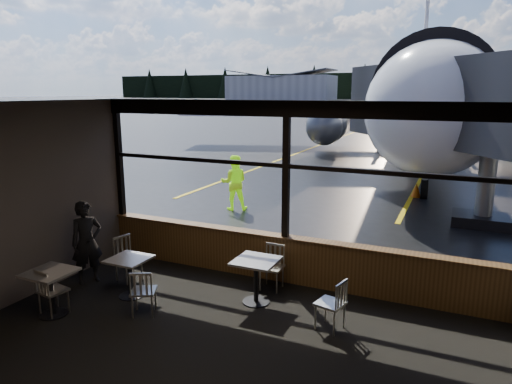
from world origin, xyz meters
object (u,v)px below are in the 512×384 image
Objects in this scene: passenger at (87,242)px; chair_near_e at (330,304)px; cafe_table_left at (52,293)px; chair_left_s at (53,291)px; chair_mid_s at (144,292)px; chair_near_n at (272,268)px; cafe_table_mid at (130,277)px; chair_mid_w at (128,259)px; ground_crew at (234,182)px; cone_nose at (416,190)px; cafe_table_near at (256,281)px; jet_bridge at (490,136)px; airliner at (427,54)px.

chair_near_e is at bearing -58.36° from passenger.
chair_left_s is (-0.00, 0.03, 0.03)m from cafe_table_left.
passenger reaches higher than chair_mid_s.
chair_near_n is 3.59m from passenger.
cafe_table_mid is 1.32m from cafe_table_left.
chair_mid_w is (-1.15, 1.02, 0.04)m from chair_mid_s.
ground_crew is (-1.79, 6.84, 0.45)m from chair_mid_s.
ground_crew is 3.53× the size of cone_nose.
chair_mid_w is 1.65m from chair_left_s.
chair_mid_s reaches higher than cone_nose.
passenger is (-0.44, 1.29, 0.42)m from cafe_table_left.
cafe_table_near is 1.09× the size of cafe_table_mid.
jet_bridge is at bearing -123.33° from chair_near_n.
chair_near_e is 1.03× the size of chair_mid_s.
passenger reaches higher than chair_near_n.
chair_mid_s is 1.54m from chair_mid_w.
chair_left_s is (-6.63, -8.36, -2.10)m from jet_bridge.
chair_mid_w is 0.55× the size of passenger.
chair_mid_s is (-2.36, -23.45, -5.33)m from airliner.
ground_crew reaches higher than passenger.
jet_bridge is 13.49× the size of chair_near_n.
airliner is at bearing 90.62° from chair_left_s.
chair_mid_s is (0.65, -0.46, 0.04)m from cafe_table_mid.
chair_mid_s is (-1.56, -1.80, -0.02)m from chair_near_n.
chair_mid_s is 0.99× the size of chair_left_s.
cafe_table_left is at bearing -104.28° from airliner.
cafe_table_mid is 2.59m from chair_near_n.
chair_left_s reaches higher than cafe_table_near.
jet_bridge is at bearing -58.99° from cone_nose.
airliner is 22.93m from cafe_table_near.
cafe_table_left is at bearing 8.65° from chair_mid_w.
cafe_table_left is 7.51m from ground_crew.
jet_bridge reaches higher than cafe_table_near.
airliner is at bearing 87.87° from cafe_table_near.
cafe_table_left is at bearing 121.97° from chair_near_e.
chair_near_e reaches higher than cafe_table_near.
chair_mid_s is at bearing -106.64° from cone_nose.
ground_crew reaches higher than chair_near_e.
chair_left_s is 1.70× the size of cone_nose.
passenger is at bearing 17.28° from chair_near_n.
passenger is (-4.77, -0.17, 0.39)m from chair_near_e.
cone_nose is at bearing 172.24° from chair_mid_w.
chair_near_e is at bearing -13.74° from cafe_table_near.
chair_near_e reaches higher than cafe_table_mid.
chair_near_n reaches higher than chair_mid_s.
chair_mid_w is 0.52× the size of ground_crew.
chair_mid_s is 0.92× the size of chair_mid_w.
chair_near_e is 10.20m from cone_nose.
cafe_table_left reaches higher than cone_nose.
chair_mid_w is (-4.10, 0.21, 0.03)m from chair_near_e.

